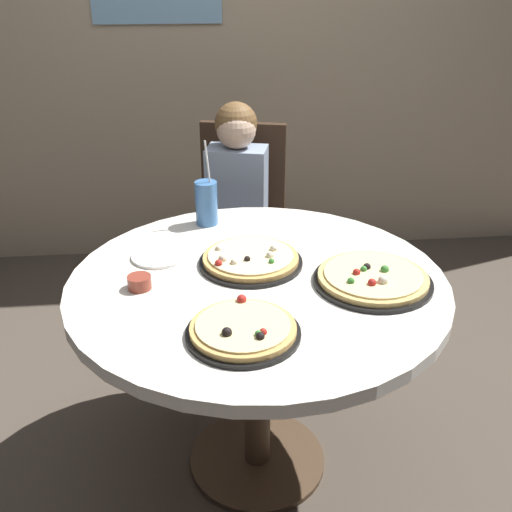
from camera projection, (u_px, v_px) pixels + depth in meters
name	position (u px, v px, depth m)	size (l,w,h in m)	color
ground_plane	(257.00, 460.00, 2.12)	(8.00, 8.00, 0.00)	#4C4238
dining_table	(258.00, 308.00, 1.83)	(1.15, 1.15, 0.75)	silver
chair_wooden	(241.00, 215.00, 2.80)	(0.48, 0.48, 0.95)	#382619
diner_child	(235.00, 240.00, 2.66)	(0.33, 0.43, 1.08)	#3F4766
pizza_veggie	(250.00, 259.00, 1.86)	(0.33, 0.33, 0.05)	black
pizza_cheese	(373.00, 279.00, 1.75)	(0.36, 0.36, 0.05)	black
pizza_pepperoni	(243.00, 330.00, 1.51)	(0.30, 0.30, 0.05)	black
soda_cup	(206.00, 203.00, 2.12)	(0.08, 0.08, 0.31)	#3F72B2
sauce_bowl	(139.00, 282.00, 1.72)	(0.07, 0.07, 0.04)	brown
plate_small	(159.00, 256.00, 1.91)	(0.18, 0.18, 0.01)	white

